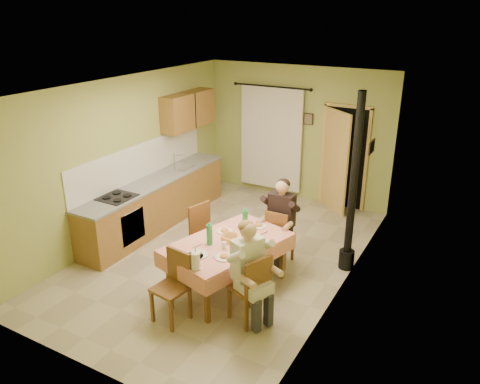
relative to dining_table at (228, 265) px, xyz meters
The scene contains 17 objects.
floor 1.04m from the dining_table, 124.35° to the left, with size 4.00×6.00×0.01m, color tan.
room_shell 1.74m from the dining_table, 124.35° to the left, with size 4.04×6.04×2.82m.
kitchen_run 2.55m from the dining_table, 151.97° to the left, with size 0.64×3.64×1.56m.
upper_cabinets 3.78m from the dining_table, 133.43° to the left, with size 0.35×1.40×0.70m, color brown.
curtain 3.96m from the dining_table, 106.51° to the left, with size 1.70×0.07×2.22m.
doorway 3.74m from the dining_table, 82.85° to the left, with size 0.96×0.57×2.15m.
dining_table is the anchor object (origin of this frame).
tableware 0.46m from the dining_table, 97.61° to the right, with size 0.64×1.67×0.33m.
chair_far 1.10m from the dining_table, 71.35° to the left, with size 0.38×0.38×0.93m.
chair_near 1.05m from the dining_table, 104.31° to the right, with size 0.46×0.46×0.96m.
chair_right 0.83m from the dining_table, 39.49° to the right, with size 0.56×0.56×0.98m.
chair_left 0.76m from the dining_table, 144.99° to the left, with size 0.53×0.53×1.00m.
man_far 1.21m from the dining_table, 71.56° to the left, with size 0.58×0.47×1.39m.
man_right 0.95m from the dining_table, 39.77° to the right, with size 0.60×0.65×1.39m.
stove_flue 2.05m from the dining_table, 45.98° to the left, with size 0.24×0.24×2.80m.
picture_back 4.02m from the dining_table, 94.50° to the left, with size 0.19×0.03×0.23m, color black.
picture_right 2.86m from the dining_table, 54.57° to the left, with size 0.03×0.31×0.21m, color brown.
Camera 1 is at (3.57, -5.89, 3.86)m, focal length 35.00 mm.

